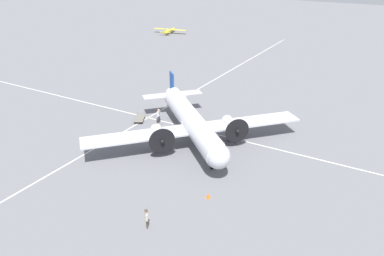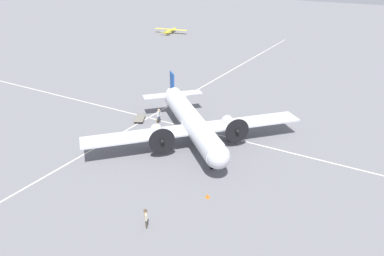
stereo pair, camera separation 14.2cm
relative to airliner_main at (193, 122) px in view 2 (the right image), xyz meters
The scene contains 10 objects.
ground_plane 2.44m from the airliner_main, 47.23° to the left, with size 300.00×300.00×0.00m, color slate.
apron_line_eastwest 8.82m from the airliner_main, 88.32° to the left, with size 120.00×0.16×0.01m.
apron_line_northsouth 3.87m from the airliner_main, ahead, with size 0.16×120.00×0.01m.
airliner_main is the anchor object (origin of this frame).
crew_foreground 15.21m from the airliner_main, 163.54° to the right, with size 0.43×0.43×1.66m.
passenger_boarding 6.99m from the airliner_main, 68.74° to the left, with size 0.62×0.29×1.82m.
suitcase_near_door 7.22m from the airliner_main, 69.75° to the left, with size 0.41×0.18×0.56m.
baggage_cart 9.30m from the airliner_main, 79.03° to the left, with size 2.63×2.11×0.56m.
light_aircraft_distant 64.69m from the airliner_main, 35.58° to the left, with size 6.93×9.22×1.81m.
traffic_cone 11.08m from the airliner_main, 142.94° to the right, with size 0.35×0.35×0.46m.
Camera 2 is at (-32.91, -19.32, 19.23)m, focal length 35.00 mm.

